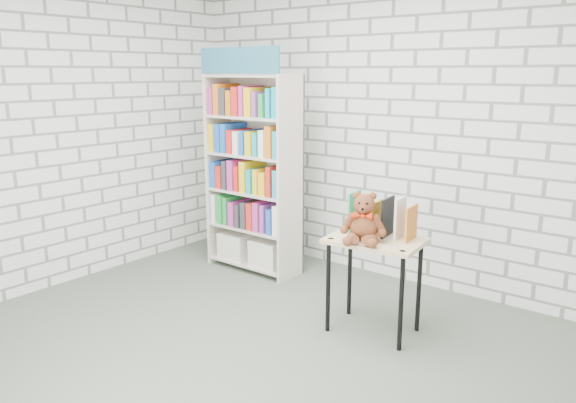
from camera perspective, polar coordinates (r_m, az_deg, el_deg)
The scene contains 6 objects.
ground at distance 4.13m, azimuth -4.50°, elevation -14.97°, with size 4.50×4.50×0.00m, color #4B5649.
room_shell at distance 3.65m, azimuth -5.00°, elevation 10.63°, with size 4.52×4.02×2.81m.
bookshelf at distance 5.47m, azimuth -3.52°, elevation 2.98°, with size 0.96×0.37×2.15m.
display_table at distance 4.22m, azimuth 8.81°, elevation -5.07°, with size 0.73×0.54×0.74m.
table_books at distance 4.25m, azimuth 9.53°, elevation -1.53°, with size 0.50×0.26×0.28m.
teddy_bear at distance 4.08m, azimuth 7.67°, elevation -2.05°, with size 0.34×0.33×0.36m.
Camera 1 is at (2.50, -2.65, 1.93)m, focal length 35.00 mm.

